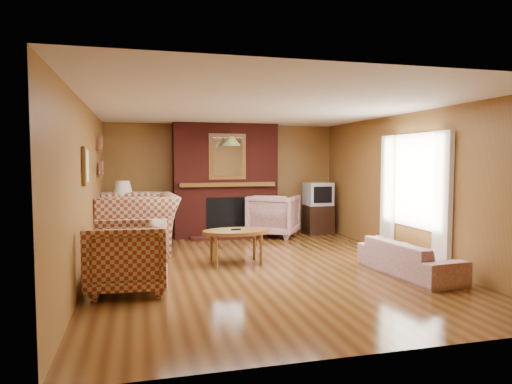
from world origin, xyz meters
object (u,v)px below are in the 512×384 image
object	(u,v)px
coffee_table	(236,234)
table_lamp	(123,196)
floral_armchair	(274,215)
tv_stand	(318,219)
floral_sofa	(409,258)
plaid_loveseat	(136,223)
crt_tv	(318,194)
side_table	(123,230)
fireplace	(225,181)
plaid_armchair	(127,257)

from	to	relation	value
coffee_table	table_lamp	size ratio (longest dim) A/B	1.63
floral_armchair	tv_stand	world-z (taller)	floral_armchair
floral_sofa	plaid_loveseat	bearing A→B (deg)	48.85
plaid_loveseat	crt_tv	xyz separation A→B (m)	(3.90, 1.08, 0.37)
plaid_loveseat	side_table	distance (m)	0.81
fireplace	floral_armchair	distance (m)	1.27
side_table	fireplace	bearing A→B (deg)	14.29
table_lamp	coffee_table	bearing A→B (deg)	-50.63
coffee_table	floral_armchair	bearing A→B (deg)	60.68
side_table	tv_stand	size ratio (longest dim) A/B	0.93
plaid_loveseat	floral_armchair	distance (m)	2.99
fireplace	tv_stand	size ratio (longest dim) A/B	3.81
fireplace	side_table	xyz separation A→B (m)	(-2.10, -0.53, -0.89)
floral_armchair	coffee_table	distance (m)	2.70
coffee_table	side_table	bearing A→B (deg)	129.37
side_table	table_lamp	size ratio (longest dim) A/B	0.91
coffee_table	table_lamp	world-z (taller)	table_lamp
plaid_armchair	side_table	distance (m)	3.29
plaid_loveseat	side_table	size ratio (longest dim) A/B	2.70
side_table	crt_tv	distance (m)	4.21
plaid_loveseat	table_lamp	xyz separation A→B (m)	(-0.25, 0.74, 0.43)
coffee_table	plaid_loveseat	bearing A→B (deg)	137.00
floral_armchair	crt_tv	bearing A→B (deg)	-140.54
plaid_loveseat	fireplace	bearing A→B (deg)	120.98
floral_armchair	floral_sofa	bearing A→B (deg)	136.51
plaid_armchair	side_table	bearing A→B (deg)	-173.23
tv_stand	floral_armchair	bearing A→B (deg)	-173.96
plaid_loveseat	plaid_armchair	size ratio (longest dim) A/B	1.64
fireplace	crt_tv	world-z (taller)	fireplace
floral_sofa	tv_stand	xyz separation A→B (m)	(0.15, 3.77, 0.07)
fireplace	table_lamp	xyz separation A→B (m)	(-2.10, -0.53, -0.24)
tv_stand	crt_tv	world-z (taller)	crt_tv
tv_stand	plaid_armchair	bearing A→B (deg)	-139.14
fireplace	side_table	world-z (taller)	fireplace
plaid_loveseat	side_table	bearing A→B (deg)	-164.77
floral_armchair	fireplace	bearing A→B (deg)	14.15
fireplace	side_table	distance (m)	2.34
side_table	table_lamp	xyz separation A→B (m)	(0.00, 0.00, 0.65)
plaid_armchair	floral_armchair	world-z (taller)	floral_armchair
floral_armchair	side_table	xyz separation A→B (m)	(-3.08, -0.21, -0.16)
plaid_loveseat	side_table	xyz separation A→B (m)	(-0.25, 0.74, -0.22)
side_table	crt_tv	size ratio (longest dim) A/B	1.07
plaid_loveseat	coffee_table	world-z (taller)	plaid_loveseat
fireplace	floral_armchair	size ratio (longest dim) A/B	2.42
plaid_loveseat	floral_armchair	size ratio (longest dim) A/B	1.60
table_lamp	tv_stand	distance (m)	4.21
coffee_table	tv_stand	bearing A→B (deg)	46.23
table_lamp	crt_tv	distance (m)	4.16
side_table	plaid_loveseat	bearing A→B (deg)	-71.26
fireplace	coffee_table	world-z (taller)	fireplace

